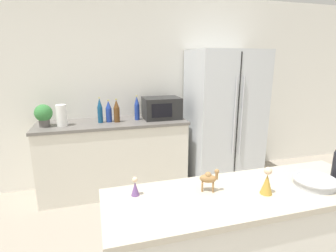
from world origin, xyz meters
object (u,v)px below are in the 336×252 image
Objects in this scene: wise_man_figurine_blue at (135,187)px; wise_man_figurine_crimson at (267,182)px; paper_towel_roll at (62,115)px; microwave at (162,108)px; fruit_bowl at (315,182)px; camel_figurine at (209,178)px; back_bottle_1 at (117,111)px; refrigerator at (223,118)px; back_bottle_3 at (109,112)px; back_bottle_0 at (100,111)px; back_bottle_2 at (137,108)px; potted_plant at (44,114)px.

wise_man_figurine_blue is 0.77m from wise_man_figurine_crimson.
microwave reaches higher than paper_towel_roll.
camel_figurine is at bearing 169.37° from fruit_bowl.
back_bottle_1 reaches higher than microwave.
refrigerator reaches higher than fruit_bowl.
wise_man_figurine_blue is (-1.54, -1.84, 0.07)m from refrigerator.
wise_man_figurine_blue is at bearing 169.98° from fruit_bowl.
microwave reaches higher than wise_man_figurine_blue.
camel_figurine reaches higher than wise_man_figurine_blue.
fruit_bowl is at bearing -62.22° from back_bottle_3.
wise_man_figurine_blue is (0.13, -1.91, -0.11)m from back_bottle_0.
back_bottle_2 reaches higher than back_bottle_3.
camel_figurine is 0.86× the size of wise_man_figurine_crimson.
back_bottle_0 is (-0.80, -0.04, 0.01)m from microwave.
paper_towel_roll is 0.98× the size of fruit_bowl.
wise_man_figurine_blue is (-1.10, 0.19, 0.02)m from fruit_bowl.
potted_plant is at bearing 112.01° from wise_man_figurine_blue.
wise_man_figurine_blue is (0.02, -1.93, -0.09)m from back_bottle_3.
back_bottle_0 is at bearing -171.60° from back_bottle_3.
microwave is 3.34× the size of camel_figurine.
back_bottle_2 is (-1.20, 0.11, 0.17)m from refrigerator.
back_bottle_2 is at bearing 179.27° from microwave.
potted_plant is 0.84m from back_bottle_1.
fruit_bowl is (1.22, -2.10, -0.13)m from back_bottle_0.
potted_plant is 0.83× the size of back_bottle_0.
microwave is 2.06m from wise_man_figurine_blue.
back_bottle_1 is at bearing 100.30° from camel_figurine.
back_bottle_1 is at bearing 0.11° from potted_plant.
back_bottle_0 is 0.47m from back_bottle_2.
back_bottle_1 reaches higher than wise_man_figurine_crimson.
paper_towel_roll is at bearing -6.60° from potted_plant.
microwave is 0.80m from back_bottle_0.
potted_plant is (-2.30, 0.05, 0.17)m from refrigerator.
wise_man_figurine_crimson is (-0.35, -0.00, 0.04)m from fruit_bowl.
microwave is at bearing 91.93° from wise_man_figurine_crimson.
paper_towel_roll is 0.80× the size of back_bottle_2.
camel_figurine is (-0.24, -2.02, -0.06)m from microwave.
microwave is (1.24, 0.08, 0.01)m from paper_towel_roll.
microwave is at bearing 2.22° from potted_plant.
microwave is 1.52× the size of back_bottle_0.
back_bottle_2 is (0.47, 0.04, 0.00)m from back_bottle_0.
refrigerator reaches higher than potted_plant.
back_bottle_1 reaches higher than potted_plant.
refrigerator is at bearing -5.21° from back_bottle_2.
back_bottle_2 is 1.14× the size of back_bottle_3.
fruit_bowl is at bearing -102.22° from refrigerator.
wise_man_figurine_crimson is (0.76, -2.12, -0.07)m from back_bottle_3.
refrigerator reaches higher than paper_towel_roll.
back_bottle_1 is 0.92× the size of back_bottle_2.
paper_towel_roll is 0.53× the size of microwave.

